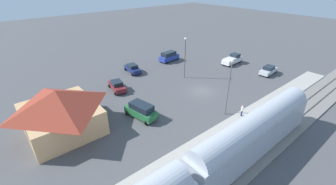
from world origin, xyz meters
TOP-DOWN VIEW (x-y plane):
  - ground_plane at (0.00, 0.00)m, footprint 200.00×200.00m
  - railway_track at (-14.00, 0.00)m, footprint 4.80×70.00m
  - platform at (-10.00, 0.00)m, footprint 3.20×46.00m
  - passenger_train at (-14.00, 17.19)m, footprint 2.93×39.41m
  - station_building at (4.00, 22.00)m, footprint 10.07×9.12m
  - pedestrian_on_platform at (-9.23, 1.88)m, footprint 0.36×0.36m
  - suv_green at (-0.09, 12.65)m, footprint 5.17×3.06m
  - sedan_navy at (14.94, 4.66)m, footprint 4.68×2.66m
  - pickup_white at (4.83, -15.36)m, footprint 2.21×5.48m
  - sedan_maroon at (9.70, 11.10)m, footprint 4.75×2.84m
  - sedan_silver at (-3.55, -15.87)m, footprint 2.12×4.61m
  - suv_blue at (15.40, -5.54)m, footprint 2.39×5.06m
  - light_pole_near_platform at (-7.20, 2.85)m, footprint 0.44×0.44m
  - light_pole_lot_center at (6.12, -1.64)m, footprint 0.44×0.44m

SIDE VIEW (x-z plane):
  - ground_plane at x=0.00m, z-range 0.00..0.00m
  - railway_track at x=-14.00m, z-range -0.06..0.24m
  - platform at x=-10.00m, z-range 0.00..0.30m
  - sedan_navy at x=14.94m, z-range 0.01..1.75m
  - sedan_maroon at x=9.70m, z-range 0.01..1.75m
  - sedan_silver at x=-3.55m, z-range 0.01..1.75m
  - pickup_white at x=4.83m, z-range -0.04..2.10m
  - suv_green at x=-0.09m, z-range 0.04..2.26m
  - suv_blue at x=15.40m, z-range 0.04..2.26m
  - pedestrian_on_platform at x=-9.23m, z-range 0.43..2.14m
  - passenger_train at x=-14.00m, z-range 0.37..5.35m
  - station_building at x=4.00m, z-range 0.12..5.84m
  - light_pole_lot_center at x=6.12m, z-range 1.01..8.94m
  - light_pole_near_platform at x=-7.20m, z-range 1.03..9.36m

